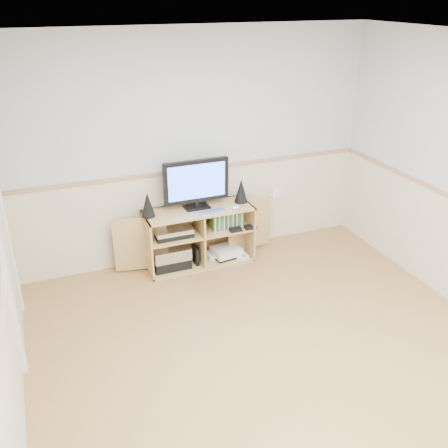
# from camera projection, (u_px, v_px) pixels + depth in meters

# --- Properties ---
(room) EXTENTS (4.04, 4.54, 2.54)m
(room) POSITION_uv_depth(u_px,v_px,m) (283.00, 234.00, 3.57)
(room) COLOR tan
(room) RESTS_ON ground
(media_cabinet) EXTENTS (1.85, 0.45, 0.65)m
(media_cabinet) POSITION_uv_depth(u_px,v_px,m) (197.00, 234.00, 5.56)
(media_cabinet) COLOR tan
(media_cabinet) RESTS_ON floor
(monitor) EXTENTS (0.72, 0.18, 0.54)m
(monitor) POSITION_uv_depth(u_px,v_px,m) (196.00, 182.00, 5.29)
(monitor) COLOR black
(monitor) RESTS_ON media_cabinet
(speaker_left) EXTENTS (0.15, 0.15, 0.27)m
(speaker_left) POSITION_uv_depth(u_px,v_px,m) (148.00, 204.00, 5.16)
(speaker_left) COLOR black
(speaker_left) RESTS_ON media_cabinet
(speaker_right) EXTENTS (0.15, 0.15, 0.27)m
(speaker_right) POSITION_uv_depth(u_px,v_px,m) (241.00, 191.00, 5.51)
(speaker_right) COLOR black
(speaker_right) RESTS_ON media_cabinet
(keyboard) EXTENTS (0.31, 0.16, 0.01)m
(keyboard) POSITION_uv_depth(u_px,v_px,m) (212.00, 212.00, 5.30)
(keyboard) COLOR silver
(keyboard) RESTS_ON media_cabinet
(mouse) EXTENTS (0.11, 0.10, 0.04)m
(mouse) POSITION_uv_depth(u_px,v_px,m) (236.00, 207.00, 5.38)
(mouse) COLOR white
(mouse) RESTS_ON media_cabinet
(av_components) EXTENTS (0.50, 0.30, 0.47)m
(av_components) POSITION_uv_depth(u_px,v_px,m) (172.00, 250.00, 5.46)
(av_components) COLOR black
(av_components) RESTS_ON media_cabinet
(game_consoles) EXTENTS (0.46, 0.30, 0.11)m
(game_consoles) POSITION_uv_depth(u_px,v_px,m) (225.00, 252.00, 5.72)
(game_consoles) COLOR white
(game_consoles) RESTS_ON media_cabinet
(game_cases) EXTENTS (0.34, 0.14, 0.19)m
(game_cases) POSITION_uv_depth(u_px,v_px,m) (226.00, 219.00, 5.54)
(game_cases) COLOR #3F8C3F
(game_cases) RESTS_ON media_cabinet
(wall_outlet) EXTENTS (0.12, 0.03, 0.12)m
(wall_outlet) POSITION_uv_depth(u_px,v_px,m) (277.00, 193.00, 5.95)
(wall_outlet) COLOR white
(wall_outlet) RESTS_ON wall_back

